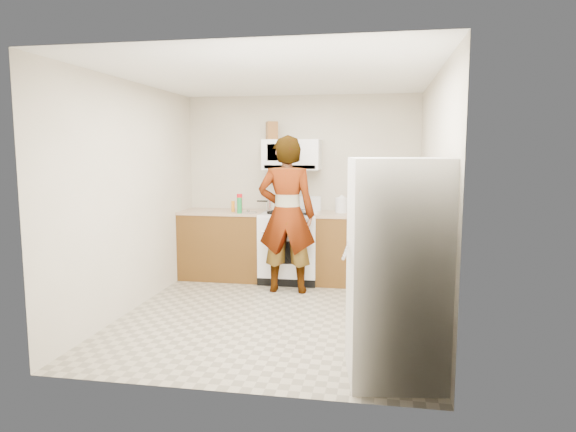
% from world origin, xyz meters
% --- Properties ---
extents(floor, '(3.60, 3.60, 0.00)m').
position_xyz_m(floor, '(0.00, 0.00, 0.00)').
color(floor, gray).
rests_on(floor, ground).
extents(back_wall, '(3.20, 0.02, 2.50)m').
position_xyz_m(back_wall, '(0.00, 1.79, 1.25)').
color(back_wall, beige).
rests_on(back_wall, floor).
extents(right_wall, '(0.02, 3.60, 2.50)m').
position_xyz_m(right_wall, '(1.59, 0.00, 1.25)').
color(right_wall, beige).
rests_on(right_wall, floor).
extents(cabinet_left, '(1.12, 0.62, 0.90)m').
position_xyz_m(cabinet_left, '(-1.04, 1.49, 0.45)').
color(cabinet_left, brown).
rests_on(cabinet_left, floor).
extents(counter_left, '(1.14, 0.64, 0.03)m').
position_xyz_m(counter_left, '(-1.04, 1.49, 0.92)').
color(counter_left, tan).
rests_on(counter_left, cabinet_left).
extents(cabinet_right, '(0.80, 0.62, 0.90)m').
position_xyz_m(cabinet_right, '(0.68, 1.49, 0.45)').
color(cabinet_right, brown).
rests_on(cabinet_right, floor).
extents(counter_right, '(0.82, 0.64, 0.03)m').
position_xyz_m(counter_right, '(0.68, 1.49, 0.92)').
color(counter_right, tan).
rests_on(counter_right, cabinet_right).
extents(gas_range, '(0.76, 0.65, 1.13)m').
position_xyz_m(gas_range, '(-0.10, 1.48, 0.49)').
color(gas_range, white).
rests_on(gas_range, floor).
extents(microwave, '(0.76, 0.38, 0.40)m').
position_xyz_m(microwave, '(-0.10, 1.61, 1.70)').
color(microwave, white).
rests_on(microwave, back_wall).
extents(person, '(0.73, 0.50, 1.94)m').
position_xyz_m(person, '(-0.05, 0.95, 0.97)').
color(person, tan).
rests_on(person, floor).
extents(fridge, '(0.79, 0.79, 1.70)m').
position_xyz_m(fridge, '(1.21, -1.32, 0.85)').
color(fridge, silver).
rests_on(fridge, floor).
extents(kettle, '(0.18, 0.18, 0.20)m').
position_xyz_m(kettle, '(0.58, 1.56, 1.03)').
color(kettle, silver).
rests_on(kettle, counter_right).
extents(jug, '(0.18, 0.18, 0.24)m').
position_xyz_m(jug, '(-0.37, 1.61, 2.02)').
color(jug, brown).
rests_on(jug, microwave).
extents(saucepan, '(0.29, 0.29, 0.13)m').
position_xyz_m(saucepan, '(-0.33, 1.63, 1.02)').
color(saucepan, '#BBBABF').
rests_on(saucepan, gas_range).
extents(tray, '(0.26, 0.18, 0.05)m').
position_xyz_m(tray, '(0.01, 1.35, 0.96)').
color(tray, white).
rests_on(tray, gas_range).
extents(bottle_spray, '(0.08, 0.08, 0.24)m').
position_xyz_m(bottle_spray, '(-0.77, 1.39, 1.06)').
color(bottle_spray, red).
rests_on(bottle_spray, counter_left).
extents(bottle_hot_sauce, '(0.05, 0.05, 0.15)m').
position_xyz_m(bottle_hot_sauce, '(-0.87, 1.40, 1.01)').
color(bottle_hot_sauce, orange).
rests_on(bottle_hot_sauce, counter_left).
extents(bottle_green_cap, '(0.08, 0.08, 0.21)m').
position_xyz_m(bottle_green_cap, '(-0.73, 1.23, 1.04)').
color(bottle_green_cap, '#167E38').
rests_on(bottle_green_cap, counter_left).
extents(pot_lid, '(0.28, 0.28, 0.01)m').
position_xyz_m(pot_lid, '(-0.63, 1.30, 0.94)').
color(pot_lid, white).
rests_on(pot_lid, counter_left).
extents(broom, '(0.17, 0.25, 1.29)m').
position_xyz_m(broom, '(1.52, 1.16, 0.65)').
color(broom, white).
rests_on(broom, floor).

